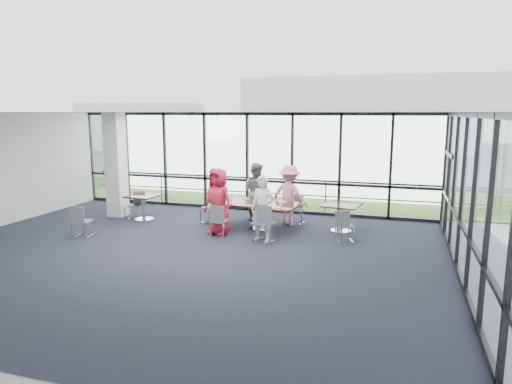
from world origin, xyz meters
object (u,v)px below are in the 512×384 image
(diner_far_right, at_px, (289,195))
(chair_spare_la, at_px, (83,221))
(chair_main_end, at_px, (211,207))
(side_table_right, at_px, (342,208))
(chair_spare_r, at_px, (345,226))
(chair_main_fr, at_px, (297,210))
(diner_far_left, at_px, (256,192))
(side_table_left, at_px, (143,199))
(diner_end, at_px, (214,196))
(main_table, at_px, (259,206))
(diner_near_right, at_px, (262,209))
(diner_near_left, at_px, (219,201))
(structural_column, at_px, (116,165))
(chair_main_fl, at_px, (257,205))
(chair_spare_lb, at_px, (135,206))
(chair_main_nr, at_px, (263,223))
(chair_main_nl, at_px, (220,221))

(diner_far_right, bearing_deg, chair_spare_la, 45.03)
(chair_main_end, bearing_deg, diner_far_right, 118.92)
(side_table_right, relative_size, chair_spare_r, 1.35)
(chair_main_fr, bearing_deg, side_table_right, 168.07)
(chair_main_end, bearing_deg, side_table_right, 109.32)
(diner_far_left, xyz_separation_m, chair_spare_la, (-3.73, -3.10, -0.46))
(side_table_left, xyz_separation_m, chair_spare_r, (6.08, -0.58, -0.23))
(diner_far_left, xyz_separation_m, diner_end, (-1.01, -0.77, -0.05))
(main_table, distance_m, side_table_left, 3.67)
(diner_near_right, bearing_deg, diner_far_right, 91.23)
(diner_near_left, distance_m, diner_far_left, 1.86)
(structural_column, xyz_separation_m, chair_main_fl, (4.29, 0.85, -1.16))
(diner_far_right, relative_size, chair_spare_lb, 2.18)
(structural_column, xyz_separation_m, chair_main_fr, (5.55, 0.69, -1.19))
(structural_column, height_order, diner_far_left, structural_column)
(chair_spare_lb, bearing_deg, diner_far_right, 167.65)
(diner_far_right, bearing_deg, diner_near_left, 59.78)
(chair_main_fl, relative_size, chair_spare_lb, 1.11)
(chair_main_nr, bearing_deg, main_table, 132.09)
(structural_column, height_order, side_table_right, structural_column)
(structural_column, bearing_deg, chair_main_nr, -15.48)
(diner_near_left, height_order, chair_main_fl, diner_near_left)
(side_table_right, xyz_separation_m, chair_main_fl, (-2.62, 0.68, -0.20))
(diner_far_right, height_order, chair_main_fr, diner_far_right)
(diner_far_right, distance_m, chair_main_nl, 2.33)
(side_table_left, distance_m, side_table_right, 5.87)
(side_table_right, height_order, diner_end, diner_end)
(diner_far_right, height_order, chair_main_nl, diner_far_right)
(diner_far_left, xyz_separation_m, chair_main_fr, (1.25, -0.03, -0.46))
(side_table_left, relative_size, chair_main_fl, 1.00)
(chair_main_nl, bearing_deg, chair_main_end, 121.99)
(side_table_left, bearing_deg, diner_near_right, -15.81)
(main_table, height_order, chair_main_fr, chair_main_fr)
(main_table, bearing_deg, side_table_right, 22.67)
(main_table, relative_size, diner_end, 1.48)
(diner_end, distance_m, chair_main_end, 0.39)
(chair_main_fl, bearing_deg, side_table_right, -171.71)
(diner_end, bearing_deg, chair_spare_lb, -90.65)
(diner_far_left, bearing_deg, diner_near_left, 93.34)
(chair_main_end, relative_size, chair_spare_lb, 1.16)
(diner_near_right, bearing_deg, diner_end, 152.36)
(diner_near_left, relative_size, chair_spare_la, 2.18)
(side_table_left, distance_m, diner_far_left, 3.39)
(chair_spare_la, bearing_deg, chair_main_nr, -2.26)
(diner_near_right, relative_size, diner_end, 1.02)
(structural_column, distance_m, chair_spare_r, 7.28)
(diner_far_right, distance_m, diner_end, 2.15)
(diner_far_right, xyz_separation_m, chair_main_fl, (-1.09, 0.37, -0.42))
(chair_main_nl, height_order, chair_spare_la, chair_main_nl)
(chair_main_nl, height_order, chair_spare_lb, chair_main_nl)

